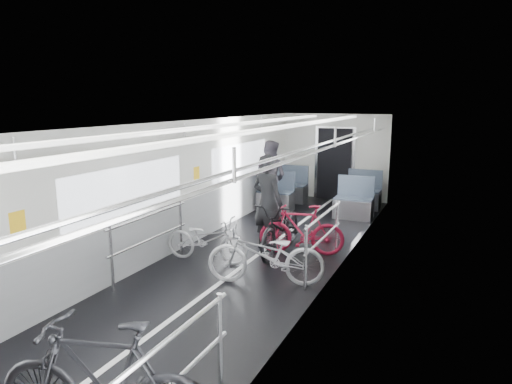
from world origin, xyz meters
TOP-DOWN VIEW (x-y plane):
  - car_shell at (0.00, 1.78)m, footprint 3.02×14.01m
  - bike_left_far at (-0.66, 0.98)m, footprint 1.56×0.62m
  - bike_right_near at (0.78, -3.10)m, footprint 1.91×0.98m
  - bike_right_mid at (0.66, 0.47)m, footprint 1.89×1.11m
  - bike_right_far at (0.70, 2.02)m, footprint 1.61×0.80m
  - bike_aisle at (0.34, 1.96)m, footprint 0.69×1.88m
  - person_standing at (0.02, 2.06)m, footprint 0.75×0.60m
  - person_seated at (-1.04, 4.71)m, footprint 0.95×0.78m

SIDE VIEW (x-z plane):
  - bike_left_far at x=-0.66m, z-range 0.00..0.81m
  - bike_right_far at x=0.70m, z-range 0.00..0.93m
  - bike_right_mid at x=0.66m, z-range 0.00..0.94m
  - bike_aisle at x=0.34m, z-range 0.00..0.98m
  - bike_right_near at x=0.78m, z-range 0.00..1.10m
  - person_standing at x=0.02m, z-range 0.00..1.81m
  - person_seated at x=-1.04m, z-range 0.00..1.81m
  - car_shell at x=0.00m, z-range -0.08..2.33m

